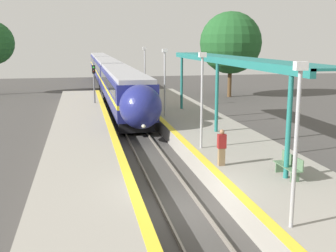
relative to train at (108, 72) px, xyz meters
The scene contains 15 objects.
ground_plane 42.20m from the train, 90.00° to the right, with size 120.00×120.00×0.00m, color #423F3D.
rail_left 42.20m from the train, 90.98° to the right, with size 0.08×90.00×0.15m, color slate.
rail_right 42.20m from the train, 89.02° to the right, with size 0.08×90.00×0.15m, color slate.
train is the anchor object (origin of this frame).
platform_right 42.38m from the train, 84.44° to the right, with size 4.99×64.00×0.91m.
platform_left 42.33m from the train, 94.80° to the right, with size 3.86×64.00×0.91m.
platform_bench 42.05m from the train, 83.93° to the right, with size 0.44×1.69×0.89m.
person_waiting 39.85m from the train, 86.67° to the right, with size 0.36×0.22×1.60m.
railway_signal 19.89m from the train, 96.96° to the right, with size 0.28×0.28×4.16m.
lamppost_near 46.14m from the train, 87.14° to the right, with size 0.36×0.20×4.76m.
lamppost_mid 36.77m from the train, 86.41° to the right, with size 0.36×0.20×4.76m.
lamppost_far 27.41m from the train, 85.17° to the right, with size 0.36×0.20×4.76m.
lamppost_farthest 18.09m from the train, 82.66° to the right, with size 0.36×0.20×4.76m.
station_canopy 33.55m from the train, 81.67° to the right, with size 2.02×20.64×4.39m.
background_tree_right 17.75m from the train, 42.29° to the right, with size 6.79×6.79×9.38m.
Camera 1 is at (-3.50, -14.34, 6.20)m, focal length 45.00 mm.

